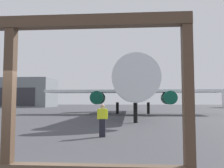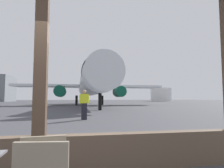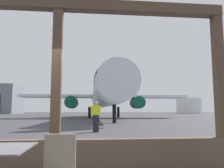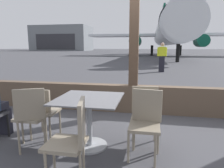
% 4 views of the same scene
% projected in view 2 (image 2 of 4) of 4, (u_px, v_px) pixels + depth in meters
% --- Properties ---
extents(ground_plane, '(220.00, 220.00, 0.00)m').
position_uv_depth(ground_plane, '(74.00, 104.00, 42.21)').
color(ground_plane, '#424247').
extents(window_frame, '(7.46, 0.24, 3.64)m').
position_uv_depth(window_frame, '(40.00, 94.00, 3.12)').
color(window_frame, brown).
rests_on(window_frame, ground).
extents(airplane, '(26.18, 33.28, 10.70)m').
position_uv_depth(airplane, '(91.00, 84.00, 32.66)').
color(airplane, silver).
rests_on(airplane, ground).
extents(ground_crew_worker, '(0.56, 0.22, 1.74)m').
position_uv_depth(ground_crew_worker, '(84.00, 104.00, 11.04)').
color(ground_crew_worker, black).
rests_on(ground_crew_worker, ground).
extents(fuel_storage_tank, '(9.13, 9.13, 5.73)m').
position_uv_depth(fuel_storage_tank, '(161.00, 95.00, 83.65)').
color(fuel_storage_tank, white).
rests_on(fuel_storage_tank, ground).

